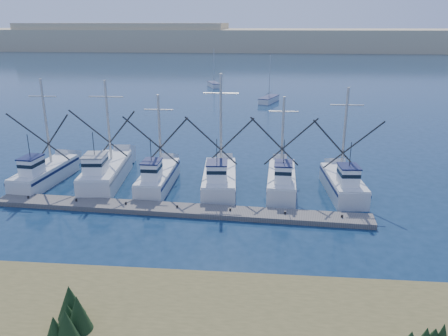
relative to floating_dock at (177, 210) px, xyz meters
The scene contains 6 objects.
ground 8.29m from the floating_dock, 42.48° to the right, with size 500.00×500.00×0.00m, color #0D243C.
floating_dock is the anchor object (origin of this frame).
dune_ridge 204.55m from the floating_dock, 88.29° to the left, with size 360.00×60.00×10.00m, color tan.
trawler_fleet 5.06m from the floating_dock, 94.51° to the left, with size 28.63×9.01×9.53m.
sailboat_near 48.44m from the floating_dock, 81.49° to the left, with size 3.78×6.18×8.10m.
sailboat_far 66.22m from the floating_dock, 94.04° to the left, with size 3.56×5.67×8.10m.
Camera 1 is at (0.07, -23.92, 13.54)m, focal length 35.00 mm.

